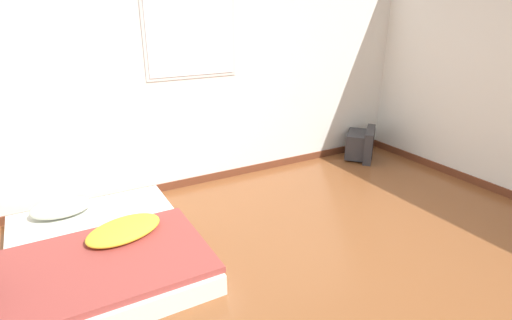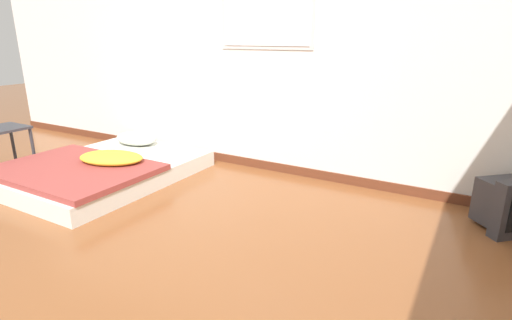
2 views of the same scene
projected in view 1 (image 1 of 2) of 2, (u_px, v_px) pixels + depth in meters
ground_plane at (323, 317)px, 2.67m from camera, size 20.00×20.00×0.00m
wall_back at (185, 72)px, 4.23m from camera, size 8.18×0.08×2.60m
mattress_bed at (103, 249)px, 3.23m from camera, size 1.42×1.78×0.30m
crt_tv at (361, 144)px, 5.43m from camera, size 0.62×0.61×0.41m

